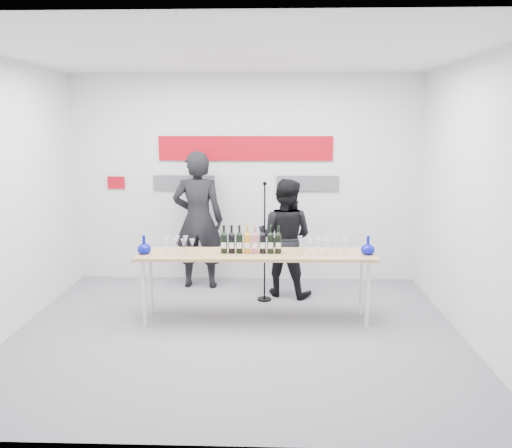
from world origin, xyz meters
name	(u,v)px	position (x,y,z in m)	size (l,w,h in m)	color
ground	(237,333)	(0.00, 0.00, 0.00)	(5.00, 5.00, 0.00)	slate
back_wall	(246,179)	(0.00, 2.00, 1.50)	(5.00, 0.04, 3.00)	silver
signage	(242,158)	(-0.06, 1.97, 1.81)	(3.38, 0.02, 0.79)	#A70712
tasting_table	(256,258)	(0.20, 0.38, 0.76)	(2.77, 0.61, 0.83)	tan
wine_bottles	(251,239)	(0.15, 0.37, 0.99)	(0.71, 0.09, 0.33)	black
decanter_left	(144,244)	(-1.09, 0.32, 0.93)	(0.16, 0.16, 0.21)	#080E95
decanter_right	(368,245)	(1.49, 0.37, 0.93)	(0.16, 0.16, 0.21)	#080E95
glasses_left	(178,245)	(-0.70, 0.35, 0.92)	(0.37, 0.23, 0.18)	silver
glasses_right	(322,245)	(0.97, 0.40, 0.92)	(0.57, 0.23, 0.18)	silver
presenter_left	(198,220)	(-0.65, 1.61, 0.97)	(0.71, 0.46, 1.94)	black
presenter_right	(285,238)	(0.56, 1.31, 0.80)	(0.77, 0.60, 1.59)	black
mic_stand	(265,265)	(0.29, 1.06, 0.48)	(0.18, 0.18, 1.59)	black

